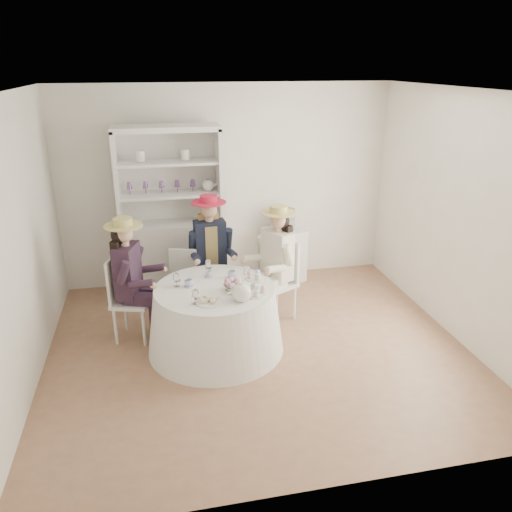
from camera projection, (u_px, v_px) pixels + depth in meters
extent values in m
plane|color=#875D43|center=(258.00, 348.00, 5.50)|extent=(4.50, 4.50, 0.00)
plane|color=white|center=(258.00, 91.00, 4.51)|extent=(4.50, 4.50, 0.00)
plane|color=silver|center=(228.00, 186.00, 6.83)|extent=(4.50, 0.00, 4.50)
plane|color=silver|center=(323.00, 330.00, 3.18)|extent=(4.50, 0.00, 4.50)
plane|color=silver|center=(19.00, 248.00, 4.58)|extent=(0.00, 4.50, 4.50)
plane|color=silver|center=(460.00, 218.00, 5.44)|extent=(0.00, 4.50, 4.50)
cone|color=white|center=(215.00, 319.00, 5.37)|extent=(1.47, 1.47, 0.71)
cylinder|color=white|center=(214.00, 289.00, 5.24)|extent=(1.27, 1.27, 0.02)
cube|color=silver|center=(174.00, 258.00, 6.67)|extent=(1.40, 0.90, 0.98)
cube|color=silver|center=(168.00, 173.00, 6.47)|extent=(1.25, 0.48, 1.20)
cube|color=silver|center=(166.00, 128.00, 6.05)|extent=(1.40, 0.90, 0.07)
cube|color=silver|center=(117.00, 179.00, 6.15)|extent=(0.21, 0.48, 1.20)
cube|color=silver|center=(219.00, 175.00, 6.40)|extent=(0.21, 0.48, 1.20)
cube|color=silver|center=(170.00, 194.00, 6.35)|extent=(1.30, 0.82, 0.03)
cube|color=silver|center=(168.00, 162.00, 6.21)|extent=(1.30, 0.82, 0.03)
sphere|color=white|center=(208.00, 185.00, 6.42)|extent=(0.15, 0.15, 0.15)
cube|color=silver|center=(284.00, 254.00, 7.10)|extent=(0.62, 0.62, 0.76)
cylinder|color=black|center=(284.00, 219.00, 6.91)|extent=(0.37, 0.37, 0.29)
cube|color=silver|center=(133.00, 302.00, 5.55)|extent=(0.51, 0.51, 0.04)
cylinder|color=silver|center=(144.00, 328.00, 5.47)|extent=(0.04, 0.04, 0.44)
cylinder|color=silver|center=(153.00, 314.00, 5.77)|extent=(0.04, 0.04, 0.44)
cylinder|color=silver|center=(115.00, 326.00, 5.50)|extent=(0.04, 0.04, 0.44)
cylinder|color=silver|center=(126.00, 312.00, 5.80)|extent=(0.04, 0.04, 0.44)
cube|color=silver|center=(114.00, 278.00, 5.47)|extent=(0.15, 0.37, 0.50)
cube|color=black|center=(128.00, 271.00, 5.41)|extent=(0.30, 0.41, 0.58)
cube|color=black|center=(140.00, 299.00, 5.42)|extent=(0.37, 0.23, 0.12)
cylinder|color=black|center=(154.00, 324.00, 5.52)|extent=(0.10, 0.10, 0.46)
cylinder|color=black|center=(124.00, 272.00, 5.19)|extent=(0.19, 0.14, 0.28)
cube|color=black|center=(145.00, 292.00, 5.59)|extent=(0.37, 0.23, 0.12)
cylinder|color=black|center=(159.00, 316.00, 5.69)|extent=(0.10, 0.10, 0.46)
cylinder|color=black|center=(137.00, 258.00, 5.58)|extent=(0.19, 0.14, 0.28)
cylinder|color=#D8A889|center=(125.00, 244.00, 5.30)|extent=(0.09, 0.09, 0.08)
sphere|color=#D8A889|center=(124.00, 234.00, 5.26)|extent=(0.19, 0.19, 0.19)
sphere|color=black|center=(120.00, 235.00, 5.27)|extent=(0.19, 0.19, 0.19)
cube|color=black|center=(119.00, 256.00, 5.36)|extent=(0.15, 0.25, 0.38)
cylinder|color=tan|center=(123.00, 226.00, 5.23)|extent=(0.40, 0.40, 0.01)
cylinder|color=tan|center=(123.00, 222.00, 5.21)|extent=(0.20, 0.20, 0.08)
cube|color=silver|center=(211.00, 274.00, 6.22)|extent=(0.44, 0.44, 0.04)
cylinder|color=silver|center=(201.00, 299.00, 6.12)|extent=(0.04, 0.04, 0.46)
cylinder|color=silver|center=(228.00, 295.00, 6.20)|extent=(0.04, 0.04, 0.46)
cylinder|color=silver|center=(197.00, 288.00, 6.42)|extent=(0.04, 0.04, 0.46)
cylinder|color=silver|center=(222.00, 285.00, 6.50)|extent=(0.04, 0.04, 0.46)
cube|color=silver|center=(208.00, 248.00, 6.29)|extent=(0.40, 0.06, 0.52)
cube|color=black|center=(210.00, 244.00, 6.10)|extent=(0.39, 0.23, 0.60)
cube|color=tan|center=(210.00, 244.00, 6.10)|extent=(0.16, 0.24, 0.52)
cube|color=black|center=(206.00, 273.00, 6.06)|extent=(0.16, 0.36, 0.13)
cylinder|color=black|center=(209.00, 301.00, 6.04)|extent=(0.10, 0.10, 0.48)
cylinder|color=black|center=(193.00, 242.00, 5.98)|extent=(0.10, 0.19, 0.29)
cube|color=black|center=(221.00, 271.00, 6.10)|extent=(0.16, 0.36, 0.13)
cylinder|color=black|center=(224.00, 299.00, 6.09)|extent=(0.10, 0.10, 0.48)
cylinder|color=black|center=(228.00, 238.00, 6.09)|extent=(0.10, 0.19, 0.29)
cylinder|color=#D8A889|center=(209.00, 219.00, 5.98)|extent=(0.09, 0.09, 0.08)
sphere|color=#D8A889|center=(209.00, 210.00, 5.94)|extent=(0.20, 0.20, 0.20)
sphere|color=tan|center=(208.00, 210.00, 5.99)|extent=(0.20, 0.20, 0.20)
cube|color=tan|center=(208.00, 229.00, 6.11)|extent=(0.25, 0.10, 0.40)
cylinder|color=red|center=(209.00, 202.00, 5.90)|extent=(0.42, 0.42, 0.01)
cylinder|color=red|center=(208.00, 199.00, 5.89)|extent=(0.21, 0.21, 0.08)
cube|color=silver|center=(276.00, 284.00, 5.98)|extent=(0.55, 0.55, 0.04)
cylinder|color=silver|center=(257.00, 301.00, 6.08)|extent=(0.04, 0.04, 0.44)
cylinder|color=silver|center=(275.00, 310.00, 5.85)|extent=(0.04, 0.04, 0.44)
cylinder|color=silver|center=(277.00, 293.00, 6.27)|extent=(0.04, 0.04, 0.44)
cylinder|color=silver|center=(294.00, 302.00, 6.04)|extent=(0.04, 0.04, 0.44)
cube|color=silver|center=(288.00, 260.00, 5.98)|extent=(0.21, 0.35, 0.50)
cube|color=silver|center=(278.00, 255.00, 5.85)|extent=(0.35, 0.42, 0.59)
cube|color=silver|center=(263.00, 278.00, 5.94)|extent=(0.36, 0.28, 0.12)
cylinder|color=silver|center=(254.00, 304.00, 5.97)|extent=(0.10, 0.10, 0.46)
cylinder|color=silver|center=(264.00, 245.00, 5.95)|extent=(0.20, 0.16, 0.28)
cube|color=silver|center=(274.00, 283.00, 5.81)|extent=(0.36, 0.28, 0.12)
cylinder|color=silver|center=(264.00, 310.00, 5.84)|extent=(0.10, 0.10, 0.46)
cylinder|color=silver|center=(288.00, 255.00, 5.65)|extent=(0.20, 0.16, 0.28)
cylinder|color=#D8A889|center=(278.00, 230.00, 5.74)|extent=(0.09, 0.09, 0.08)
sphere|color=#D8A889|center=(278.00, 220.00, 5.70)|extent=(0.19, 0.19, 0.19)
sphere|color=black|center=(281.00, 221.00, 5.73)|extent=(0.19, 0.19, 0.19)
cube|color=black|center=(283.00, 240.00, 5.84)|extent=(0.18, 0.25, 0.38)
cylinder|color=tan|center=(278.00, 213.00, 5.66)|extent=(0.40, 0.40, 0.01)
cylinder|color=tan|center=(278.00, 209.00, 5.65)|extent=(0.20, 0.20, 0.08)
cube|color=silver|center=(187.00, 279.00, 6.26)|extent=(0.45, 0.45, 0.04)
cylinder|color=silver|center=(201.00, 289.00, 6.45)|extent=(0.03, 0.03, 0.39)
cylinder|color=silver|center=(180.00, 288.00, 6.48)|extent=(0.03, 0.03, 0.39)
cylinder|color=silver|center=(197.00, 299.00, 6.19)|extent=(0.03, 0.03, 0.39)
cylinder|color=silver|center=(174.00, 298.00, 6.22)|extent=(0.03, 0.03, 0.39)
cube|color=silver|center=(183.00, 266.00, 6.02)|extent=(0.33, 0.13, 0.44)
imported|color=white|center=(189.00, 284.00, 5.24)|extent=(0.09, 0.09, 0.07)
imported|color=white|center=(209.00, 274.00, 5.48)|extent=(0.08, 0.08, 0.06)
imported|color=white|center=(232.00, 275.00, 5.46)|extent=(0.12, 0.12, 0.07)
imported|color=white|center=(234.00, 288.00, 5.16)|extent=(0.27, 0.27, 0.05)
sphere|color=pink|center=(239.00, 283.00, 5.15)|extent=(0.06, 0.06, 0.06)
sphere|color=white|center=(238.00, 282.00, 5.18)|extent=(0.06, 0.06, 0.06)
sphere|color=pink|center=(235.00, 281.00, 5.19)|extent=(0.06, 0.06, 0.06)
sphere|color=white|center=(232.00, 282.00, 5.19)|extent=(0.06, 0.06, 0.06)
sphere|color=pink|center=(230.00, 282.00, 5.16)|extent=(0.06, 0.06, 0.06)
sphere|color=white|center=(229.00, 284.00, 5.13)|extent=(0.06, 0.06, 0.06)
sphere|color=pink|center=(231.00, 285.00, 5.11)|extent=(0.06, 0.06, 0.06)
sphere|color=white|center=(234.00, 286.00, 5.09)|extent=(0.06, 0.06, 0.06)
sphere|color=pink|center=(237.00, 285.00, 5.10)|extent=(0.06, 0.06, 0.06)
sphere|color=white|center=(239.00, 284.00, 5.12)|extent=(0.06, 0.06, 0.06)
sphere|color=white|center=(242.00, 293.00, 4.92)|extent=(0.20, 0.20, 0.20)
cylinder|color=white|center=(254.00, 291.00, 4.94)|extent=(0.12, 0.03, 0.09)
cylinder|color=white|center=(242.00, 284.00, 4.88)|extent=(0.04, 0.04, 0.02)
cylinder|color=white|center=(210.00, 302.00, 4.92)|extent=(0.29, 0.29, 0.01)
cube|color=beige|center=(204.00, 301.00, 4.88)|extent=(0.07, 0.04, 0.03)
cube|color=beige|center=(210.00, 298.00, 4.90)|extent=(0.07, 0.06, 0.03)
cube|color=beige|center=(215.00, 298.00, 4.94)|extent=(0.08, 0.07, 0.03)
cube|color=beige|center=(207.00, 296.00, 4.94)|extent=(0.08, 0.08, 0.03)
cube|color=beige|center=(214.00, 301.00, 4.87)|extent=(0.07, 0.08, 0.03)
cylinder|color=white|center=(255.00, 293.00, 5.09)|extent=(0.26, 0.26, 0.01)
cylinder|color=white|center=(255.00, 286.00, 5.06)|extent=(0.02, 0.02, 0.17)
cylinder|color=white|center=(255.00, 279.00, 5.03)|extent=(0.19, 0.19, 0.01)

